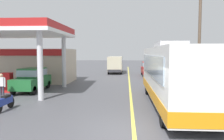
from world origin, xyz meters
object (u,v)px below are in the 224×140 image
object	(u,v)px
motorcycle_parked_forecourt	(5,102)
car_trailing_behind_bus	(148,68)
car_at_pump	(32,78)
coach_bus_main	(173,76)
pedestrian_near_pump	(2,85)
minibus_opposing_lane	(115,63)
pedestrian_by_shop	(30,80)

from	to	relation	value
motorcycle_parked_forecourt	car_trailing_behind_bus	distance (m)	20.63
car_at_pump	motorcycle_parked_forecourt	xyz separation A→B (m)	(1.07, -5.92, -0.57)
car_trailing_behind_bus	car_at_pump	bearing A→B (deg)	-129.43
coach_bus_main	car_at_pump	bearing A→B (deg)	157.52
pedestrian_near_pump	car_trailing_behind_bus	world-z (taller)	car_trailing_behind_bus
coach_bus_main	motorcycle_parked_forecourt	size ratio (longest dim) A/B	6.13
minibus_opposing_lane	pedestrian_near_pump	xyz separation A→B (m)	(-6.57, -19.27, -0.54)
minibus_opposing_lane	car_trailing_behind_bus	xyz separation A→B (m)	(4.53, -3.76, -0.46)
car_at_pump	pedestrian_near_pump	xyz separation A→B (m)	(-0.79, -2.99, -0.08)
motorcycle_parked_forecourt	pedestrian_by_shop	distance (m)	5.25
minibus_opposing_lane	car_trailing_behind_bus	bearing A→B (deg)	-39.71
minibus_opposing_lane	pedestrian_by_shop	distance (m)	17.95
car_at_pump	minibus_opposing_lane	xyz separation A→B (m)	(5.77, 16.29, 0.46)
pedestrian_near_pump	car_trailing_behind_bus	bearing A→B (deg)	54.44
coach_bus_main	car_trailing_behind_bus	size ratio (longest dim) A/B	2.63
motorcycle_parked_forecourt	pedestrian_by_shop	bearing A→B (deg)	99.63
minibus_opposing_lane	pedestrian_near_pump	world-z (taller)	minibus_opposing_lane
minibus_opposing_lane	pedestrian_near_pump	distance (m)	20.37
pedestrian_by_shop	minibus_opposing_lane	bearing A→B (deg)	71.88
coach_bus_main	car_at_pump	world-z (taller)	coach_bus_main
pedestrian_near_pump	pedestrian_by_shop	bearing A→B (deg)	66.10
coach_bus_main	motorcycle_parked_forecourt	world-z (taller)	coach_bus_main
minibus_opposing_lane	motorcycle_parked_forecourt	distance (m)	22.72
car_at_pump	pedestrian_by_shop	world-z (taller)	car_at_pump
car_at_pump	motorcycle_parked_forecourt	distance (m)	6.04
car_at_pump	motorcycle_parked_forecourt	size ratio (longest dim) A/B	2.33
motorcycle_parked_forecourt	minibus_opposing_lane	bearing A→B (deg)	78.03
car_at_pump	car_trailing_behind_bus	xyz separation A→B (m)	(10.30, 12.53, 0.00)
motorcycle_parked_forecourt	pedestrian_near_pump	distance (m)	3.50
coach_bus_main	minibus_opposing_lane	xyz separation A→B (m)	(-4.32, 20.46, -0.25)
coach_bus_main	car_at_pump	size ratio (longest dim) A/B	2.63
car_at_pump	car_trailing_behind_bus	world-z (taller)	same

